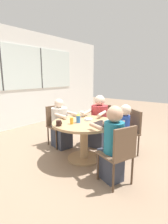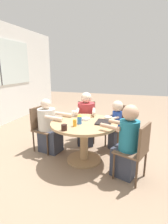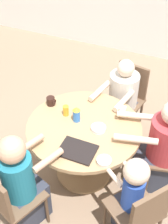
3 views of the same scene
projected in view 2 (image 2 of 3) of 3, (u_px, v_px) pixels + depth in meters
The scene contains 17 objects.
ground_plane at pixel (84, 160), 3.11m from camera, with size 16.00×16.00×0.00m, color #8C725B.
dining_table at pixel (84, 132), 2.98m from camera, with size 1.13×1.13×0.70m.
chair_for_woman_green_shirt at pixel (42, 125), 3.41m from camera, with size 0.47×0.47×0.86m.
chair_for_man_blue_shirt at pixel (137, 148), 2.43m from camera, with size 0.52×0.52×0.86m.
chair_for_man_teal_shirt at pixel (86, 118), 3.89m from camera, with size 0.48×0.48×0.86m.
chair_for_toddler at pixel (121, 123), 3.52m from camera, with size 0.56×0.56×0.86m.
person_woman_green_shirt at pixel (49, 129), 3.34m from camera, with size 0.44×0.66×1.03m.
person_man_blue_shirt at pixel (126, 144), 2.53m from camera, with size 0.44×0.57×1.11m.
person_man_teal_shirt at pixel (86, 121), 3.73m from camera, with size 0.71×0.49×1.10m.
person_toddler at pixel (116, 124), 3.43m from camera, with size 0.37×0.34×0.98m.
food_tray_dark at pixel (104, 122), 2.91m from camera, with size 0.32×0.25×0.02m.
coffee_mug at pixel (64, 127), 2.56m from camera, with size 0.09×0.09×0.09m.
sippy_cup at pixel (79, 119), 2.83m from camera, with size 0.08×0.08×0.17m.
juice_glass at pixel (75, 123), 2.73m from camera, with size 0.06×0.06×0.11m.
milk_carton_small at pixel (74, 114), 3.27m from camera, with size 0.06×0.06×0.11m.
bowl_white_shallow at pixel (86, 119), 3.07m from camera, with size 0.14×0.14×0.03m.
bowl_cereal at pixel (108, 118), 3.15m from camera, with size 0.13×0.13×0.04m.
Camera 2 is at (-2.68, -0.80, 1.60)m, focal length 28.00 mm.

